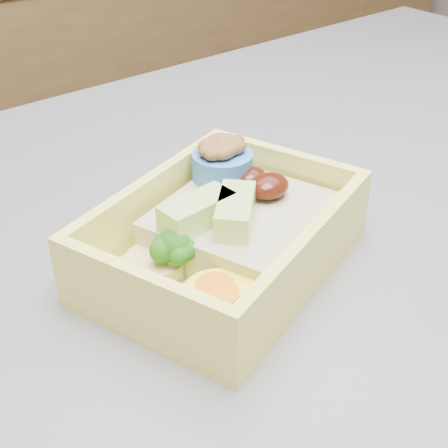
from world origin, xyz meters
TOP-DOWN VIEW (x-y plane):
  - bento_box at (-0.09, -0.06)m, footprint 0.23×0.19m

SIDE VIEW (x-z plane):
  - bento_box at x=-0.09m, z-range 0.91..0.98m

